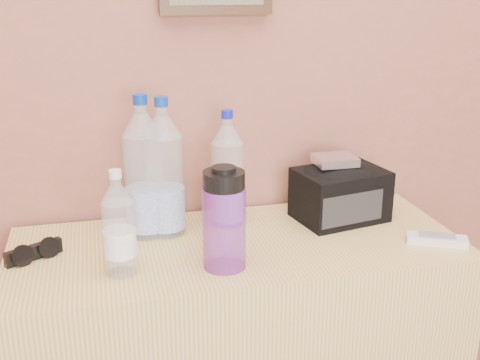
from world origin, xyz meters
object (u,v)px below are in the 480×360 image
at_px(pet_large_b, 228,175).
at_px(sunglasses, 34,252).
at_px(pet_large_c, 164,175).
at_px(pet_large_a, 144,175).
at_px(ac_remote, 437,240).
at_px(toiletry_bag, 340,191).
at_px(foil_packet, 335,160).
at_px(nalgene_bottle, 224,219).
at_px(pet_small, 119,229).

height_order(pet_large_b, sunglasses, pet_large_b).
bearing_deg(pet_large_c, sunglasses, -165.35).
xyz_separation_m(pet_large_a, ac_remote, (0.72, -0.24, -0.16)).
relative_size(pet_large_a, sunglasses, 2.64).
relative_size(toiletry_bag, foil_packet, 2.16).
xyz_separation_m(pet_large_a, foil_packet, (0.52, -0.02, 0.01)).
height_order(pet_large_c, nalgene_bottle, pet_large_c).
bearing_deg(pet_large_b, toiletry_bag, -6.95).
relative_size(pet_large_a, pet_large_c, 1.02).
height_order(pet_small, sunglasses, pet_small).
bearing_deg(foil_packet, toiletry_bag, -4.57).
xyz_separation_m(pet_large_c, sunglasses, (-0.33, -0.09, -0.14)).
distance_m(pet_large_b, pet_small, 0.38).
xyz_separation_m(nalgene_bottle, toiletry_bag, (0.38, 0.21, -0.04)).
bearing_deg(pet_small, pet_large_c, 58.25).
height_order(pet_large_b, toiletry_bag, pet_large_b).
relative_size(sunglasses, foil_packet, 1.29).
bearing_deg(nalgene_bottle, pet_large_a, 124.01).
distance_m(pet_small, ac_remote, 0.80).
relative_size(pet_small, nalgene_bottle, 1.01).
relative_size(pet_large_c, pet_small, 1.47).
height_order(pet_small, nalgene_bottle, pet_small).
distance_m(pet_large_a, ac_remote, 0.77).
xyz_separation_m(pet_large_c, foil_packet, (0.47, -0.02, 0.01)).
bearing_deg(toiletry_bag, pet_large_c, 166.76).
bearing_deg(pet_small, toiletry_bag, 17.21).
height_order(pet_large_c, foil_packet, pet_large_c).
height_order(pet_large_c, ac_remote, pet_large_c).
bearing_deg(pet_large_c, nalgene_bottle, -65.06).
xyz_separation_m(toiletry_bag, foil_packet, (-0.02, 0.00, 0.09)).
bearing_deg(sunglasses, pet_large_a, -11.43).
bearing_deg(toiletry_bag, sunglasses, 173.69).
bearing_deg(ac_remote, pet_large_b, 178.42).
height_order(nalgene_bottle, toiletry_bag, nalgene_bottle).
bearing_deg(pet_large_c, ac_remote, -19.56).
bearing_deg(pet_large_a, sunglasses, -162.14).
height_order(pet_large_c, pet_small, pet_large_c).
relative_size(pet_large_b, pet_large_c, 0.87).
bearing_deg(nalgene_bottle, foil_packet, 31.15).
bearing_deg(foil_packet, pet_small, -162.10).
height_order(pet_large_a, pet_large_b, pet_large_a).
bearing_deg(nalgene_bottle, pet_large_c, 114.94).
bearing_deg(toiletry_bag, nalgene_bottle, -161.50).
height_order(pet_large_b, pet_large_c, pet_large_c).
height_order(sunglasses, toiletry_bag, toiletry_bag).
distance_m(pet_small, nalgene_bottle, 0.24).
relative_size(nalgene_bottle, toiletry_bag, 1.04).
distance_m(pet_large_c, pet_small, 0.25).
xyz_separation_m(pet_large_a, pet_large_c, (0.05, -0.00, -0.00)).
distance_m(pet_large_c, ac_remote, 0.72).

